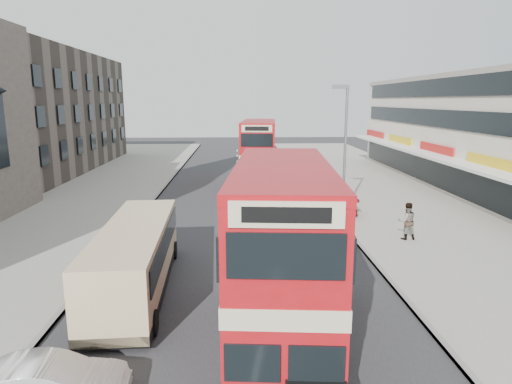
% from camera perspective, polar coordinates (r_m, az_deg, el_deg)
% --- Properties ---
extents(road_surface, '(12.00, 90.00, 0.01)m').
position_cam_1_polar(road_surface, '(29.81, -2.36, -2.33)').
color(road_surface, '#28282B').
rests_on(road_surface, ground).
extents(pavement_right, '(12.00, 90.00, 0.15)m').
position_cam_1_polar(pavement_right, '(32.12, 19.59, -1.86)').
color(pavement_right, gray).
rests_on(pavement_right, ground).
extents(pavement_left, '(12.00, 90.00, 0.15)m').
position_cam_1_polar(pavement_left, '(32.12, -24.32, -2.23)').
color(pavement_left, gray).
rests_on(pavement_left, ground).
extents(kerb_left, '(0.20, 90.00, 0.16)m').
position_cam_1_polar(kerb_left, '(30.41, -13.94, -2.26)').
color(kerb_left, gray).
rests_on(kerb_left, ground).
extents(kerb_right, '(0.20, 90.00, 0.16)m').
position_cam_1_polar(kerb_right, '(30.41, 9.22, -2.06)').
color(kerb_right, gray).
rests_on(kerb_right, ground).
extents(brick_terrace, '(14.00, 28.00, 12.00)m').
position_cam_1_polar(brick_terrace, '(51.84, -27.92, 8.99)').
color(brick_terrace, '#66594C').
rests_on(brick_terrace, ground).
extents(street_lamp, '(1.00, 0.20, 8.12)m').
position_cam_1_polar(street_lamp, '(27.81, 11.21, 6.44)').
color(street_lamp, slate).
rests_on(street_lamp, ground).
extents(bus_main, '(3.34, 9.78, 5.29)m').
position_cam_1_polar(bus_main, '(13.02, 3.36, -8.24)').
color(bus_main, black).
rests_on(bus_main, ground).
extents(bus_second, '(3.37, 9.93, 5.37)m').
position_cam_1_polar(bus_second, '(37.15, 0.37, 4.89)').
color(bus_second, black).
rests_on(bus_second, ground).
extents(coach, '(2.70, 9.11, 2.39)m').
position_cam_1_polar(coach, '(17.71, -15.17, -7.88)').
color(coach, black).
rests_on(coach, ground).
extents(car_left_front, '(3.79, 1.57, 1.22)m').
position_cam_1_polar(car_left_front, '(12.51, -25.08, -21.38)').
color(car_left_front, silver).
rests_on(car_left_front, ground).
extents(car_right_a, '(4.62, 1.91, 1.33)m').
position_cam_1_polar(car_right_a, '(27.97, 8.12, -1.98)').
color(car_right_a, '#A61025').
rests_on(car_right_a, ground).
extents(car_right_b, '(4.65, 2.55, 1.24)m').
position_cam_1_polar(car_right_b, '(32.42, 7.16, -0.16)').
color(car_right_b, '#BC5012').
rests_on(car_right_b, ground).
extents(pedestrian_near, '(0.74, 0.51, 1.96)m').
position_cam_1_polar(pedestrian_near, '(24.23, 18.75, -3.50)').
color(pedestrian_near, gray).
rests_on(pedestrian_near, pavement_right).
extents(pedestrian_far, '(1.03, 0.58, 1.66)m').
position_cam_1_polar(pedestrian_far, '(40.56, 8.89, 2.69)').
color(pedestrian_far, gray).
rests_on(pedestrian_far, pavement_right).
extents(cyclist, '(0.74, 1.69, 2.08)m').
position_cam_1_polar(cyclist, '(31.77, 4.46, -0.17)').
color(cyclist, gray).
rests_on(cyclist, ground).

